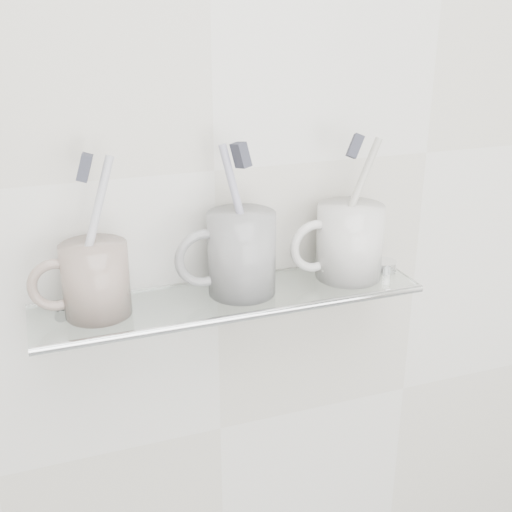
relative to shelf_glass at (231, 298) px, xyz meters
name	(u,v)px	position (x,y,z in m)	size (l,w,h in m)	color
wall_back	(214,171)	(0.00, 0.06, 0.15)	(2.50, 2.50, 0.00)	silver
shelf_glass	(231,298)	(0.00, 0.00, 0.00)	(0.50, 0.12, 0.01)	silver
shelf_rail	(245,317)	(0.00, -0.06, 0.00)	(0.01, 0.01, 0.50)	silver
bracket_left	(61,315)	(-0.21, 0.05, -0.01)	(0.02, 0.02, 0.03)	silver
bracket_right	(357,271)	(0.21, 0.05, -0.01)	(0.02, 0.02, 0.03)	silver
mug_left	(96,280)	(-0.17, 0.00, 0.05)	(0.08, 0.08, 0.09)	beige
mug_left_handle	(56,285)	(-0.21, 0.00, 0.05)	(0.07, 0.07, 0.01)	beige
toothbrush_left	(91,235)	(-0.17, 0.00, 0.10)	(0.01, 0.01, 0.19)	silver
bristles_left	(85,167)	(-0.17, 0.00, 0.19)	(0.01, 0.02, 0.03)	#31333F
mug_center	(242,253)	(0.02, 0.00, 0.06)	(0.09, 0.09, 0.11)	white
mug_center_handle	(204,258)	(-0.03, 0.00, 0.06)	(0.08, 0.08, 0.01)	white
toothbrush_center	(241,218)	(0.02, 0.00, 0.10)	(0.01, 0.01, 0.19)	#8C87AF
bristles_center	(241,155)	(0.02, 0.00, 0.19)	(0.01, 0.02, 0.03)	#31333F
mug_right	(350,242)	(0.17, 0.00, 0.05)	(0.09, 0.09, 0.10)	silver
mug_right_handle	(315,246)	(0.12, 0.00, 0.05)	(0.07, 0.07, 0.01)	silver
toothbrush_right	(352,206)	(0.17, 0.00, 0.10)	(0.01, 0.01, 0.19)	#B9B194
bristles_right	(355,146)	(0.17, 0.00, 0.19)	(0.01, 0.02, 0.03)	#31333F
chrome_cap	(384,266)	(0.23, 0.00, 0.01)	(0.03, 0.03, 0.01)	silver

